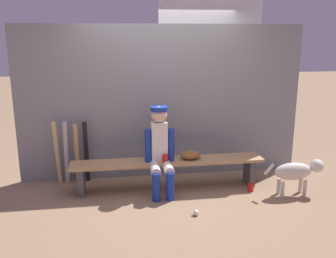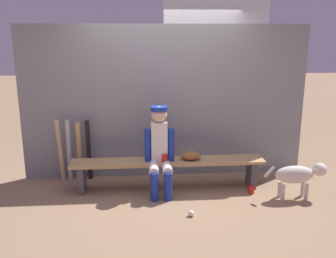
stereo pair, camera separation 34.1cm
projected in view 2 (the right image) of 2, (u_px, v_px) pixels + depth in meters
ground_plane at (168, 188)px, 5.33m from camera, size 30.00×30.00×0.00m
chainlink_fence at (165, 103)px, 5.58m from camera, size 4.25×0.03×2.28m
dugout_bench at (168, 166)px, 5.25m from camera, size 2.70×0.36×0.42m
player_seated at (160, 148)px, 5.06m from camera, size 0.41×0.55×1.19m
baseball_glove at (191, 155)px, 5.24m from camera, size 0.28×0.20×0.12m
bat_aluminum_black at (89, 150)px, 5.54m from camera, size 0.07×0.14×0.92m
bat_wood_tan at (79, 152)px, 5.49m from camera, size 0.07×0.15×0.91m
bat_aluminum_silver at (69, 151)px, 5.48m from camera, size 0.10×0.18×0.95m
bat_wood_natural at (60, 151)px, 5.48m from camera, size 0.10×0.19×0.95m
baseball at (191, 213)px, 4.51m from camera, size 0.07×0.07×0.07m
cup_on_ground at (251, 190)px, 5.15m from camera, size 0.08×0.08×0.11m
cup_on_bench at (165, 158)px, 5.14m from camera, size 0.08×0.08×0.11m
scoreboard at (220, 17)px, 5.92m from camera, size 1.95×0.27×3.47m
dog at (298, 175)px, 4.93m from camera, size 0.84×0.20×0.49m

